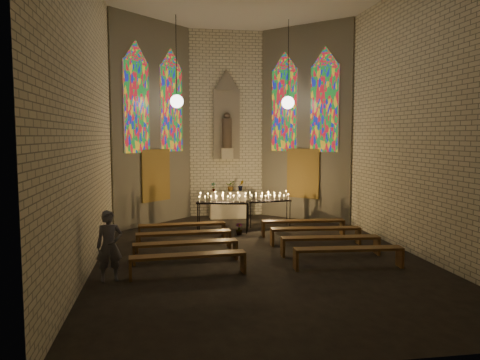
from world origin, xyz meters
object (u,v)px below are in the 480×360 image
visitor (109,246)px  altar (228,204)px  aisle_flower_pot (239,229)px  votive_stand_left (223,200)px  votive_stand_right (269,199)px

visitor → altar: bearing=51.3°
altar → aisle_flower_pot: altar is taller
altar → votive_stand_left: (-0.53, -2.61, 0.54)m
votive_stand_right → visitor: 7.08m
aisle_flower_pot → votive_stand_right: (1.23, 1.21, 0.77)m
aisle_flower_pot → votive_stand_left: size_ratio=0.21×
aisle_flower_pot → votive_stand_right: votive_stand_right is taller
votive_stand_left → aisle_flower_pot: bearing=-31.8°
altar → votive_stand_left: size_ratio=0.83×
votive_stand_left → visitor: visitor is taller
altar → votive_stand_left: votive_stand_left is taller
aisle_flower_pot → votive_stand_left: (-0.45, 0.45, 0.86)m
altar → visitor: 7.99m
votive_stand_left → altar: bearing=91.4°
altar → votive_stand_right: (1.15, -1.85, 0.45)m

